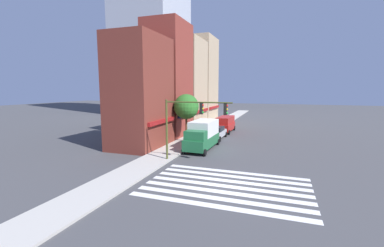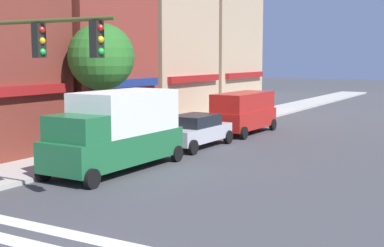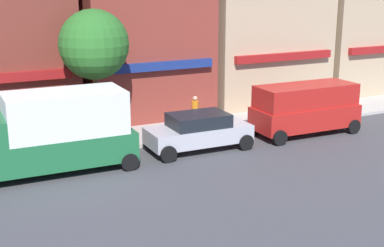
{
  "view_description": "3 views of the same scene",
  "coord_description": "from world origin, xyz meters",
  "px_view_note": "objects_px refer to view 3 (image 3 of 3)",
  "views": [
    {
      "loc": [
        -16.24,
        -3.28,
        6.46
      ],
      "look_at": [
        4.37,
        4.0,
        3.5
      ],
      "focal_mm": 24.0,
      "sensor_mm": 36.0,
      "label": 1
    },
    {
      "loc": [
        -6.43,
        -7.96,
        4.35
      ],
      "look_at": [
        15.5,
        4.7,
        1.2
      ],
      "focal_mm": 50.0,
      "sensor_mm": 36.0,
      "label": 2
    },
    {
      "loc": [
        5.98,
        -14.59,
        7.03
      ],
      "look_at": [
        15.5,
        4.7,
        1.2
      ],
      "focal_mm": 50.0,
      "sensor_mm": 36.0,
      "label": 3
    }
  ],
  "objects_px": {
    "pedestrian_orange_vest": "(195,114)",
    "box_truck_green": "(52,132)",
    "van_red": "(305,107)",
    "street_tree": "(94,45)",
    "sedan_silver": "(199,131)",
    "fire_hydrant": "(22,147)"
  },
  "relations": [
    {
      "from": "van_red",
      "to": "street_tree",
      "type": "bearing_deg",
      "value": 164.01
    },
    {
      "from": "box_truck_green",
      "to": "fire_hydrant",
      "type": "relative_size",
      "value": 7.41
    },
    {
      "from": "box_truck_green",
      "to": "van_red",
      "type": "relative_size",
      "value": 1.24
    },
    {
      "from": "van_red",
      "to": "box_truck_green",
      "type": "bearing_deg",
      "value": -178.89
    },
    {
      "from": "box_truck_green",
      "to": "pedestrian_orange_vest",
      "type": "distance_m",
      "value": 7.08
    },
    {
      "from": "sedan_silver",
      "to": "pedestrian_orange_vest",
      "type": "distance_m",
      "value": 1.97
    },
    {
      "from": "fire_hydrant",
      "to": "sedan_silver",
      "type": "bearing_deg",
      "value": -13.7
    },
    {
      "from": "fire_hydrant",
      "to": "van_red",
      "type": "bearing_deg",
      "value": -7.72
    },
    {
      "from": "box_truck_green",
      "to": "street_tree",
      "type": "relative_size",
      "value": 1.09
    },
    {
      "from": "sedan_silver",
      "to": "van_red",
      "type": "xyz_separation_m",
      "value": [
        5.56,
        -0.0,
        0.44
      ]
    },
    {
      "from": "sedan_silver",
      "to": "box_truck_green",
      "type": "bearing_deg",
      "value": -179.19
    },
    {
      "from": "fire_hydrant",
      "to": "pedestrian_orange_vest",
      "type": "bearing_deg",
      "value": 0.82
    },
    {
      "from": "box_truck_green",
      "to": "sedan_silver",
      "type": "height_order",
      "value": "box_truck_green"
    },
    {
      "from": "box_truck_green",
      "to": "van_red",
      "type": "bearing_deg",
      "value": 0.95
    },
    {
      "from": "pedestrian_orange_vest",
      "to": "box_truck_green",
      "type": "bearing_deg",
      "value": -136.89
    },
    {
      "from": "sedan_silver",
      "to": "fire_hydrant",
      "type": "bearing_deg",
      "value": 167.11
    },
    {
      "from": "van_red",
      "to": "pedestrian_orange_vest",
      "type": "distance_m",
      "value": 5.15
    },
    {
      "from": "pedestrian_orange_vest",
      "to": "sedan_silver",
      "type": "bearing_deg",
      "value": -84.04
    },
    {
      "from": "street_tree",
      "to": "box_truck_green",
      "type": "bearing_deg",
      "value": -132.33
    },
    {
      "from": "fire_hydrant",
      "to": "street_tree",
      "type": "xyz_separation_m",
      "value": [
        3.44,
        1.1,
        3.73
      ]
    },
    {
      "from": "box_truck_green",
      "to": "street_tree",
      "type": "xyz_separation_m",
      "value": [
        2.55,
        2.8,
        2.76
      ]
    },
    {
      "from": "sedan_silver",
      "to": "street_tree",
      "type": "xyz_separation_m",
      "value": [
        -3.54,
        2.8,
        3.51
      ]
    }
  ]
}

